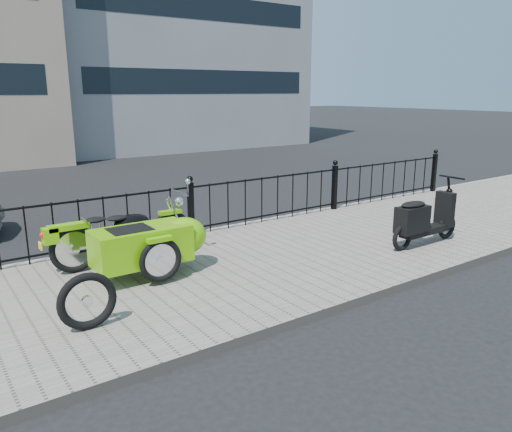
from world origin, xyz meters
TOP-DOWN VIEW (x-y plane):
  - ground at (0.00, 0.00)m, footprint 120.00×120.00m
  - sidewalk at (0.00, -0.50)m, footprint 30.00×3.80m
  - curb at (0.00, 1.44)m, footprint 30.00×0.10m
  - iron_fence at (0.00, 1.30)m, footprint 14.11×0.11m
  - motorcycle_sidecar at (-1.37, -0.05)m, footprint 2.28×1.48m
  - scooter at (2.85, -1.46)m, footprint 1.64×0.48m
  - spare_tire at (-2.63, -1.29)m, footprint 0.65×0.09m

SIDE VIEW (x-z plane):
  - ground at x=0.00m, z-range 0.00..0.00m
  - sidewalk at x=0.00m, z-range 0.00..0.12m
  - curb at x=0.00m, z-range 0.00..0.12m
  - spare_tire at x=-2.63m, z-range 0.12..0.77m
  - scooter at x=2.85m, z-range 0.00..1.10m
  - iron_fence at x=0.00m, z-range 0.05..1.12m
  - motorcycle_sidecar at x=-1.37m, z-range 0.10..1.09m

